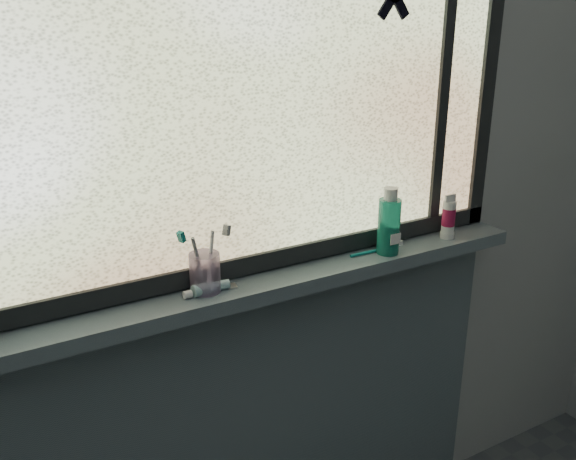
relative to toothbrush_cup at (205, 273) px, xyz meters
The scene contains 12 objects.
wall_back 0.26m from the toothbrush_cup, 21.07° to the left, with size 3.00×0.01×2.50m, color #9EA3A8.
windowsill 0.19m from the toothbrush_cup, ahead, with size 1.62×0.14×0.04m, color #4D5C67.
sill_apron 0.61m from the toothbrush_cup, 16.10° to the left, with size 1.62×0.02×0.98m, color #4D5C67.
window_pane 0.49m from the toothbrush_cup, 14.28° to the left, with size 1.50×0.01×1.00m, color silver.
frame_bottom 0.18m from the toothbrush_cup, 13.05° to the left, with size 1.60×0.03×0.05m, color black.
frame_right 1.06m from the toothbrush_cup, ahead, with size 0.05×0.03×1.10m, color black.
frame_mullion 0.90m from the toothbrush_cup, ahead, with size 0.04×0.03×1.00m, color black.
toothpaste_tube 0.04m from the toothbrush_cup, 69.52° to the right, with size 0.17×0.04×0.03m, color white, non-canonical shape.
toothbrush_cup is the anchor object (origin of this frame).
toothbrush_lying 0.53m from the toothbrush_cup, ahead, with size 0.21×0.02×0.01m, color #0D7978, non-canonical shape.
mouthwash_bottle 0.56m from the toothbrush_cup, ahead, with size 0.06×0.06×0.16m, color #1C947C.
cream_tube 0.79m from the toothbrush_cup, ahead, with size 0.04×0.04×0.10m, color silver.
Camera 1 is at (-0.72, -0.13, 1.73)m, focal length 40.00 mm.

